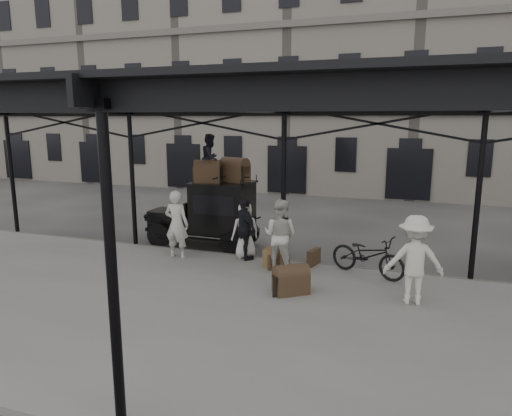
{
  "coord_description": "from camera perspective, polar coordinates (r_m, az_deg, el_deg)",
  "views": [
    {
      "loc": [
        3.47,
        -10.3,
        4.19
      ],
      "look_at": [
        -0.69,
        1.6,
        1.7
      ],
      "focal_mm": 32.0,
      "sensor_mm": 36.0,
      "label": 1
    }
  ],
  "objects": [
    {
      "name": "steamer_trunk_platform",
      "position": [
        10.83,
        4.4,
        -9.13
      ],
      "size": [
        0.92,
        0.86,
        0.58
      ],
      "primitive_type": null,
      "rotation": [
        0.0,
        0.0,
        0.64
      ],
      "color": "#4D3123",
      "rests_on": "platform"
    },
    {
      "name": "porter_midleft",
      "position": [
        12.19,
        3.04,
        -3.41
      ],
      "size": [
        1.05,
        0.87,
        1.95
      ],
      "primitive_type": "imported",
      "rotation": [
        0.0,
        0.0,
        2.99
      ],
      "color": "beige",
      "rests_on": "platform"
    },
    {
      "name": "steamer_trunk_roof_far",
      "position": [
        14.67,
        -2.67,
        4.57
      ],
      "size": [
        1.01,
        0.77,
        0.65
      ],
      "primitive_type": null,
      "rotation": [
        0.0,
        0.0,
        -0.29
      ],
      "color": "#4D3123",
      "rests_on": "taxi"
    },
    {
      "name": "building_frontage",
      "position": [
        28.65,
        12.74,
        16.54
      ],
      "size": [
        64.0,
        8.0,
        14.0
      ],
      "primitive_type": "cube",
      "color": "slate",
      "rests_on": "ground"
    },
    {
      "name": "suitcase_upright",
      "position": [
        12.91,
        7.24,
        -6.11
      ],
      "size": [
        0.29,
        0.62,
        0.45
      ],
      "primitive_type": "cube",
      "rotation": [
        0.0,
        0.0,
        -0.24
      ],
      "color": "#4D3123",
      "rests_on": "platform"
    },
    {
      "name": "porter_left",
      "position": [
        13.47,
        -9.88,
        -2.03
      ],
      "size": [
        0.74,
        0.49,
        2.01
      ],
      "primitive_type": "imported",
      "rotation": [
        0.0,
        0.0,
        3.16
      ],
      "color": "beige",
      "rests_on": "platform"
    },
    {
      "name": "suitcase_flat",
      "position": [
        12.47,
        2.83,
        -6.78
      ],
      "size": [
        0.57,
        0.47,
        0.4
      ],
      "primitive_type": "cube",
      "rotation": [
        0.0,
        0.0,
        0.62
      ],
      "color": "#4D3123",
      "rests_on": "platform"
    },
    {
      "name": "porter_centre",
      "position": [
        13.33,
        -1.37,
        -2.79
      ],
      "size": [
        0.96,
        0.9,
        1.65
      ],
      "primitive_type": "imported",
      "rotation": [
        0.0,
        0.0,
        3.79
      ],
      "color": "beige",
      "rests_on": "platform"
    },
    {
      "name": "porter_right",
      "position": [
        10.61,
        19.17,
        -6.15
      ],
      "size": [
        1.4,
        0.96,
        1.99
      ],
      "primitive_type": "imported",
      "rotation": [
        0.0,
        0.0,
        3.33
      ],
      "color": "silver",
      "rests_on": "platform"
    },
    {
      "name": "canopy",
      "position": [
        9.27,
        -2.84,
        13.68
      ],
      "size": [
        22.5,
        9.0,
        4.74
      ],
      "color": "black",
      "rests_on": "ground"
    },
    {
      "name": "ground",
      "position": [
        11.65,
        0.6,
        -9.91
      ],
      "size": [
        120.0,
        120.0,
        0.0
      ],
      "primitive_type": "plane",
      "color": "#383533",
      "rests_on": "ground"
    },
    {
      "name": "porter_official",
      "position": [
        13.12,
        -1.38,
        -2.63
      ],
      "size": [
        1.11,
        1.03,
        1.82
      ],
      "primitive_type": "imported",
      "rotation": [
        0.0,
        0.0,
        2.45
      ],
      "color": "black",
      "rests_on": "platform"
    },
    {
      "name": "bicycle",
      "position": [
        12.25,
        13.79,
        -5.74
      ],
      "size": [
        2.18,
        1.44,
        1.08
      ],
      "primitive_type": "imported",
      "rotation": [
        0.0,
        0.0,
        1.19
      ],
      "color": "black",
      "rests_on": "platform"
    },
    {
      "name": "platform",
      "position": [
        9.89,
        -3.21,
        -13.42
      ],
      "size": [
        28.0,
        8.0,
        0.15
      ],
      "primitive_type": "cube",
      "color": "slate",
      "rests_on": "ground"
    },
    {
      "name": "wicker_hamper",
      "position": [
        12.67,
        2.47,
        -6.24
      ],
      "size": [
        0.64,
        0.51,
        0.5
      ],
      "primitive_type": "cube",
      "rotation": [
        0.0,
        0.0,
        -0.11
      ],
      "color": "olive",
      "rests_on": "platform"
    },
    {
      "name": "porter_roof",
      "position": [
        14.63,
        -5.69,
        6.23
      ],
      "size": [
        0.59,
        0.75,
        1.53
      ],
      "primitive_type": "imported",
      "rotation": [
        0.0,
        0.0,
        1.58
      ],
      "color": "black",
      "rests_on": "taxi"
    },
    {
      "name": "steamer_trunk_roof_near",
      "position": [
        14.56,
        -6.08,
        4.37
      ],
      "size": [
        0.93,
        0.71,
        0.6
      ],
      "primitive_type": null,
      "rotation": [
        0.0,
        0.0,
        0.29
      ],
      "color": "#4D3123",
      "rests_on": "taxi"
    },
    {
      "name": "taxi",
      "position": [
        14.95,
        -5.29,
        -0.4
      ],
      "size": [
        3.65,
        1.55,
        2.18
      ],
      "color": "black",
      "rests_on": "ground"
    }
  ]
}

